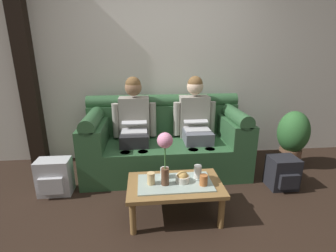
# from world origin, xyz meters

# --- Properties ---
(ground_plane) EXTENTS (14.00, 14.00, 0.00)m
(ground_plane) POSITION_xyz_m (0.00, 0.00, 0.00)
(ground_plane) COLOR black
(back_wall_patterned) EXTENTS (6.00, 0.12, 2.90)m
(back_wall_patterned) POSITION_xyz_m (0.00, 1.70, 1.45)
(back_wall_patterned) COLOR silver
(back_wall_patterned) RESTS_ON ground_plane
(timber_pillar) EXTENTS (0.20, 0.20, 2.90)m
(timber_pillar) POSITION_xyz_m (-1.76, 1.58, 1.45)
(timber_pillar) COLOR black
(timber_pillar) RESTS_ON ground_plane
(couch) EXTENTS (2.03, 0.88, 0.96)m
(couch) POSITION_xyz_m (0.00, 1.17, 0.37)
(couch) COLOR #2D5633
(couch) RESTS_ON ground_plane
(person_left) EXTENTS (0.56, 0.67, 1.22)m
(person_left) POSITION_xyz_m (-0.39, 1.17, 0.66)
(person_left) COLOR #232326
(person_left) RESTS_ON ground_plane
(person_right) EXTENTS (0.56, 0.67, 1.22)m
(person_right) POSITION_xyz_m (0.39, 1.17, 0.66)
(person_right) COLOR #595B66
(person_right) RESTS_ON ground_plane
(coffee_table) EXTENTS (0.88, 0.52, 0.36)m
(coffee_table) POSITION_xyz_m (0.00, 0.18, 0.30)
(coffee_table) COLOR olive
(coffee_table) RESTS_ON ground_plane
(flower_vase) EXTENTS (0.14, 0.14, 0.50)m
(flower_vase) POSITION_xyz_m (-0.09, 0.15, 0.70)
(flower_vase) COLOR brown
(flower_vase) RESTS_ON coffee_table
(snack_bowl) EXTENTS (0.13, 0.13, 0.11)m
(snack_bowl) POSITION_xyz_m (0.07, 0.18, 0.40)
(snack_bowl) COLOR silver
(snack_bowl) RESTS_ON coffee_table
(cup_near_left) EXTENTS (0.07, 0.07, 0.11)m
(cup_near_left) POSITION_xyz_m (-0.22, 0.17, 0.41)
(cup_near_left) COLOR #DBB77A
(cup_near_left) RESTS_ON coffee_table
(cup_near_right) EXTENTS (0.07, 0.07, 0.13)m
(cup_near_right) POSITION_xyz_m (0.23, 0.24, 0.42)
(cup_near_right) COLOR white
(cup_near_right) RESTS_ON coffee_table
(cup_far_center) EXTENTS (0.08, 0.08, 0.10)m
(cup_far_center) POSITION_xyz_m (-0.09, 0.28, 0.40)
(cup_far_center) COLOR white
(cup_far_center) RESTS_ON coffee_table
(cup_far_left) EXTENTS (0.07, 0.07, 0.10)m
(cup_far_left) POSITION_xyz_m (0.25, 0.10, 0.40)
(cup_far_left) COLOR #B26633
(cup_far_left) RESTS_ON coffee_table
(backpack_left) EXTENTS (0.35, 0.26, 0.40)m
(backpack_left) POSITION_xyz_m (-1.26, 0.68, 0.20)
(backpack_left) COLOR #B7B7BC
(backpack_left) RESTS_ON ground_plane
(backpack_right) EXTENTS (0.31, 0.31, 0.37)m
(backpack_right) POSITION_xyz_m (1.30, 0.56, 0.18)
(backpack_right) COLOR black
(backpack_right) RESTS_ON ground_plane
(potted_plant) EXTENTS (0.40, 0.40, 0.78)m
(potted_plant) POSITION_xyz_m (1.69, 1.06, 0.43)
(potted_plant) COLOR brown
(potted_plant) RESTS_ON ground_plane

